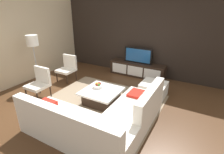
{
  "coord_description": "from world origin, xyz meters",
  "views": [
    {
      "loc": [
        2.21,
        -3.44,
        2.53
      ],
      "look_at": [
        -0.05,
        0.59,
        0.59
      ],
      "focal_mm": 28.67,
      "sensor_mm": 36.0,
      "label": 1
    }
  ],
  "objects_px": {
    "sectional_couch": "(101,119)",
    "accent_chair_near": "(40,81)",
    "media_console": "(137,69)",
    "fruit_bowl": "(98,86)",
    "coffee_table": "(102,96)",
    "floor_lamp": "(32,43)",
    "television": "(138,55)",
    "accent_chair_far": "(68,67)",
    "ottoman": "(153,89)"
  },
  "relations": [
    {
      "from": "television",
      "to": "fruit_bowl",
      "type": "xyz_separation_m",
      "value": [
        -0.28,
        -2.19,
        -0.34
      ]
    },
    {
      "from": "television",
      "to": "fruit_bowl",
      "type": "distance_m",
      "value": 2.24
    },
    {
      "from": "sectional_couch",
      "to": "coffee_table",
      "type": "xyz_separation_m",
      "value": [
        -0.61,
        0.98,
        -0.09
      ]
    },
    {
      "from": "accent_chair_near",
      "to": "accent_chair_far",
      "type": "relative_size",
      "value": 1.0
    },
    {
      "from": "accent_chair_near",
      "to": "fruit_bowl",
      "type": "height_order",
      "value": "accent_chair_near"
    },
    {
      "from": "media_console",
      "to": "accent_chair_near",
      "type": "distance_m",
      "value": 3.37
    },
    {
      "from": "floor_lamp",
      "to": "ottoman",
      "type": "bearing_deg",
      "value": 17.51
    },
    {
      "from": "coffee_table",
      "to": "accent_chair_far",
      "type": "relative_size",
      "value": 1.1
    },
    {
      "from": "sectional_couch",
      "to": "fruit_bowl",
      "type": "relative_size",
      "value": 8.43
    },
    {
      "from": "media_console",
      "to": "accent_chair_far",
      "type": "xyz_separation_m",
      "value": [
        -1.96,
        -1.52,
        0.24
      ]
    },
    {
      "from": "coffee_table",
      "to": "ottoman",
      "type": "distance_m",
      "value": 1.54
    },
    {
      "from": "coffee_table",
      "to": "ottoman",
      "type": "bearing_deg",
      "value": 44.85
    },
    {
      "from": "television",
      "to": "floor_lamp",
      "type": "relative_size",
      "value": 0.63
    },
    {
      "from": "fruit_bowl",
      "to": "sectional_couch",
      "type": "bearing_deg",
      "value": -53.92
    },
    {
      "from": "accent_chair_near",
      "to": "fruit_bowl",
      "type": "distance_m",
      "value": 1.65
    },
    {
      "from": "coffee_table",
      "to": "fruit_bowl",
      "type": "distance_m",
      "value": 0.31
    },
    {
      "from": "television",
      "to": "accent_chair_far",
      "type": "xyz_separation_m",
      "value": [
        -1.96,
        -1.52,
        -0.29
      ]
    },
    {
      "from": "media_console",
      "to": "sectional_couch",
      "type": "xyz_separation_m",
      "value": [
        0.51,
        -3.27,
        0.04
      ]
    },
    {
      "from": "accent_chair_near",
      "to": "ottoman",
      "type": "xyz_separation_m",
      "value": [
        2.79,
        1.63,
        -0.29
      ]
    },
    {
      "from": "sectional_couch",
      "to": "fruit_bowl",
      "type": "distance_m",
      "value": 1.34
    },
    {
      "from": "media_console",
      "to": "accent_chair_far",
      "type": "distance_m",
      "value": 2.49
    },
    {
      "from": "floor_lamp",
      "to": "accent_chair_far",
      "type": "distance_m",
      "value": 1.33
    },
    {
      "from": "coffee_table",
      "to": "television",
      "type": "bearing_deg",
      "value": 87.51
    },
    {
      "from": "accent_chair_far",
      "to": "media_console",
      "type": "bearing_deg",
      "value": 32.9
    },
    {
      "from": "ottoman",
      "to": "floor_lamp",
      "type": "bearing_deg",
      "value": -162.49
    },
    {
      "from": "coffee_table",
      "to": "floor_lamp",
      "type": "distance_m",
      "value": 2.7
    },
    {
      "from": "media_console",
      "to": "fruit_bowl",
      "type": "bearing_deg",
      "value": -97.25
    },
    {
      "from": "sectional_couch",
      "to": "floor_lamp",
      "type": "relative_size",
      "value": 1.45
    },
    {
      "from": "sectional_couch",
      "to": "accent_chair_near",
      "type": "relative_size",
      "value": 2.71
    },
    {
      "from": "accent_chair_near",
      "to": "accent_chair_far",
      "type": "bearing_deg",
      "value": 92.41
    },
    {
      "from": "fruit_bowl",
      "to": "accent_chair_near",
      "type": "bearing_deg",
      "value": -156.66
    },
    {
      "from": "television",
      "to": "media_console",
      "type": "bearing_deg",
      "value": -90.0
    },
    {
      "from": "accent_chair_far",
      "to": "coffee_table",
      "type": "bearing_deg",
      "value": -27.57
    },
    {
      "from": "coffee_table",
      "to": "floor_lamp",
      "type": "height_order",
      "value": "floor_lamp"
    },
    {
      "from": "television",
      "to": "ottoman",
      "type": "bearing_deg",
      "value": -50.77
    },
    {
      "from": "ottoman",
      "to": "accent_chair_far",
      "type": "relative_size",
      "value": 0.8
    },
    {
      "from": "television",
      "to": "floor_lamp",
      "type": "distance_m",
      "value": 3.49
    },
    {
      "from": "ottoman",
      "to": "accent_chair_far",
      "type": "xyz_separation_m",
      "value": [
        -2.95,
        -0.31,
        0.29
      ]
    },
    {
      "from": "accent_chair_far",
      "to": "television",
      "type": "bearing_deg",
      "value": 32.91
    },
    {
      "from": "television",
      "to": "floor_lamp",
      "type": "bearing_deg",
      "value": -137.44
    },
    {
      "from": "fruit_bowl",
      "to": "television",
      "type": "bearing_deg",
      "value": 82.76
    },
    {
      "from": "accent_chair_near",
      "to": "sectional_couch",
      "type": "bearing_deg",
      "value": -15.1
    },
    {
      "from": "sectional_couch",
      "to": "ottoman",
      "type": "height_order",
      "value": "sectional_couch"
    },
    {
      "from": "sectional_couch",
      "to": "accent_chair_far",
      "type": "distance_m",
      "value": 3.03
    },
    {
      "from": "sectional_couch",
      "to": "television",
      "type": "bearing_deg",
      "value": 98.84
    },
    {
      "from": "television",
      "to": "accent_chair_near",
      "type": "bearing_deg",
      "value": -122.25
    },
    {
      "from": "sectional_couch",
      "to": "media_console",
      "type": "bearing_deg",
      "value": 98.84
    },
    {
      "from": "media_console",
      "to": "accent_chair_near",
      "type": "height_order",
      "value": "accent_chair_near"
    },
    {
      "from": "media_console",
      "to": "accent_chair_near",
      "type": "xyz_separation_m",
      "value": [
        -1.8,
        -2.85,
        0.24
      ]
    },
    {
      "from": "coffee_table",
      "to": "floor_lamp",
      "type": "relative_size",
      "value": 0.59
    }
  ]
}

